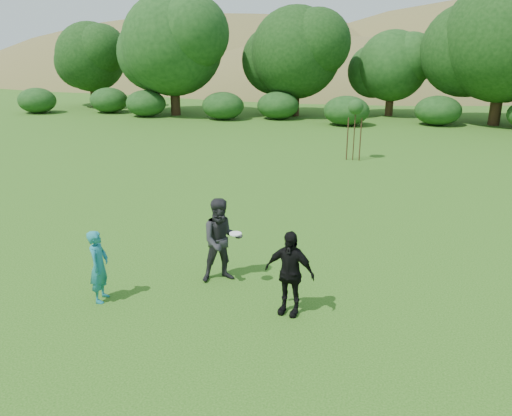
{
  "coord_description": "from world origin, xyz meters",
  "views": [
    {
      "loc": [
        3.31,
        -9.16,
        5.25
      ],
      "look_at": [
        0.0,
        3.0,
        1.1
      ],
      "focal_mm": 35.0,
      "sensor_mm": 36.0,
      "label": 1
    }
  ],
  "objects": [
    {
      "name": "ground",
      "position": [
        0.0,
        0.0,
        0.0
      ],
      "size": [
        120.0,
        120.0,
        0.0
      ],
      "primitive_type": "plane",
      "color": "#19470C",
      "rests_on": "ground"
    },
    {
      "name": "player_black",
      "position": [
        1.57,
        -0.23,
        0.89
      ],
      "size": [
        1.11,
        0.61,
        1.79
      ],
      "primitive_type": "imported",
      "rotation": [
        0.0,
        0.0,
        -0.17
      ],
      "color": "black",
      "rests_on": "ground"
    },
    {
      "name": "hillside",
      "position": [
        -0.56,
        68.45,
        -11.97
      ],
      "size": [
        150.0,
        72.0,
        52.0
      ],
      "color": "olive",
      "rests_on": "ground"
    },
    {
      "name": "frisbee",
      "position": [
        0.19,
        0.57,
        1.29
      ],
      "size": [
        0.27,
        0.27,
        0.03
      ],
      "color": "white",
      "rests_on": "ground"
    },
    {
      "name": "player_grey",
      "position": [
        -0.22,
        0.83,
        0.99
      ],
      "size": [
        1.21,
        1.13,
        1.98
      ],
      "primitive_type": "imported",
      "rotation": [
        0.0,
        0.0,
        0.52
      ],
      "color": "#252527",
      "rests_on": "ground"
    },
    {
      "name": "player_teal",
      "position": [
        -2.42,
        -0.76,
        0.79
      ],
      "size": [
        0.48,
        0.64,
        1.59
      ],
      "primitive_type": "imported",
      "rotation": [
        0.0,
        0.0,
        1.75
      ],
      "color": "#1C747F",
      "rests_on": "ground"
    },
    {
      "name": "sapling",
      "position": [
        1.64,
        14.51,
        2.42
      ],
      "size": [
        0.7,
        0.7,
        2.85
      ],
      "color": "#382416",
      "rests_on": "ground"
    },
    {
      "name": "tree_row",
      "position": [
        3.23,
        28.68,
        4.87
      ],
      "size": [
        53.92,
        10.38,
        9.62
      ],
      "color": "#3A2616",
      "rests_on": "ground"
    }
  ]
}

